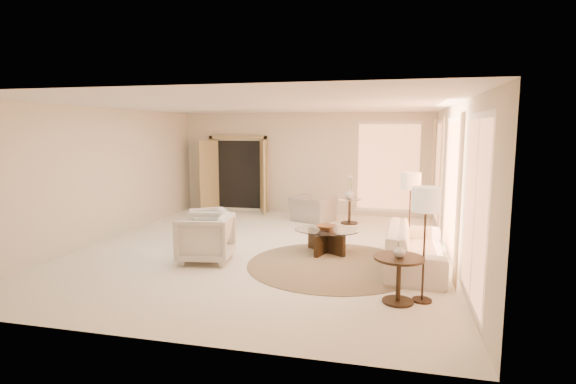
% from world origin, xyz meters
% --- Properties ---
extents(room, '(7.04, 8.04, 2.83)m').
position_xyz_m(room, '(0.00, 0.00, 1.40)').
color(room, '#EEE8CE').
rests_on(room, ground).
extents(windows_right, '(0.10, 6.40, 2.40)m').
position_xyz_m(windows_right, '(3.45, 0.10, 1.35)').
color(windows_right, '#ED935F').
rests_on(windows_right, room).
extents(window_back_corner, '(1.70, 0.10, 2.40)m').
position_xyz_m(window_back_corner, '(2.30, 3.95, 1.35)').
color(window_back_corner, '#ED935F').
rests_on(window_back_corner, room).
extents(curtains_right, '(0.06, 5.20, 2.60)m').
position_xyz_m(curtains_right, '(3.40, 1.00, 1.30)').
color(curtains_right, beige).
rests_on(curtains_right, room).
extents(french_doors, '(1.95, 0.66, 2.16)m').
position_xyz_m(french_doors, '(-1.90, 3.82, 1.07)').
color(french_doors, tan).
rests_on(french_doors, room).
extents(area_rug, '(3.46, 3.46, 0.01)m').
position_xyz_m(area_rug, '(1.48, -0.74, 0.01)').
color(area_rug, '#443623').
rests_on(area_rug, room).
extents(sofa, '(1.01, 2.40, 0.69)m').
position_xyz_m(sofa, '(2.86, -0.51, 0.35)').
color(sofa, beige).
rests_on(sofa, room).
extents(armchair_left, '(0.98, 0.99, 0.75)m').
position_xyz_m(armchair_left, '(-1.30, 0.34, 0.38)').
color(armchair_left, beige).
rests_on(armchair_left, room).
extents(armchair_right, '(0.97, 1.02, 0.93)m').
position_xyz_m(armchair_right, '(-0.78, -1.01, 0.46)').
color(armchair_right, beige).
rests_on(armchair_right, room).
extents(accent_chair, '(1.15, 0.97, 0.86)m').
position_xyz_m(accent_chair, '(0.45, 2.89, 0.43)').
color(accent_chair, gray).
rests_on(accent_chair, room).
extents(coffee_table, '(1.57, 1.57, 0.45)m').
position_xyz_m(coffee_table, '(1.24, 0.04, 0.28)').
color(coffee_table, black).
rests_on(coffee_table, room).
extents(end_table, '(0.68, 0.68, 0.64)m').
position_xyz_m(end_table, '(2.58, -2.22, 0.44)').
color(end_table, black).
rests_on(end_table, room).
extents(side_table, '(0.56, 0.56, 0.65)m').
position_xyz_m(side_table, '(1.40, 2.83, 0.39)').
color(side_table, '#2F2219').
rests_on(side_table, room).
extents(floor_lamp_near, '(0.37, 0.37, 1.54)m').
position_xyz_m(floor_lamp_near, '(2.78, 0.51, 1.31)').
color(floor_lamp_near, '#2F2219').
rests_on(floor_lamp_near, room).
extents(floor_lamp_far, '(0.39, 0.39, 1.59)m').
position_xyz_m(floor_lamp_far, '(2.90, -2.09, 1.35)').
color(floor_lamp_far, '#2F2219').
rests_on(floor_lamp_far, room).
extents(bowl, '(0.45, 0.45, 0.09)m').
position_xyz_m(bowl, '(1.24, 0.04, 0.49)').
color(bowl, brown).
rests_on(bowl, coffee_table).
extents(end_vase, '(0.20, 0.20, 0.17)m').
position_xyz_m(end_vase, '(2.58, -2.22, 0.72)').
color(end_vase, silver).
rests_on(end_vase, end_table).
extents(side_vase, '(0.26, 0.26, 0.24)m').
position_xyz_m(side_vase, '(1.40, 2.83, 0.76)').
color(side_vase, silver).
rests_on(side_vase, side_table).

